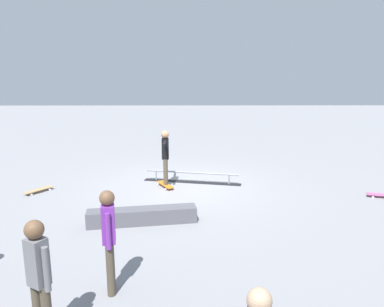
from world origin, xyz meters
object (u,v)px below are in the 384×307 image
at_px(skater_main, 165,155).
at_px(bystander_grey_shirt, 39,277).
at_px(skateboard_main, 165,185).
at_px(bystander_purple_shirt, 109,236).
at_px(loose_skateboard_pink, 384,195).
at_px(loose_skateboard_natural, 39,190).
at_px(skate_ledge, 142,216).
at_px(grind_rail, 192,178).

bearing_deg(skater_main, bystander_grey_shirt, -10.33).
bearing_deg(skateboard_main, bystander_grey_shirt, 142.58).
height_order(skater_main, bystander_grey_shirt, skater_main).
bearing_deg(bystander_purple_shirt, loose_skateboard_pink, 112.65).
bearing_deg(loose_skateboard_natural, bystander_grey_shirt, 58.83).
bearing_deg(skater_main, bystander_purple_shirt, -6.12).
relative_size(skate_ledge, skateboard_main, 2.93).
xyz_separation_m(skate_ledge, loose_skateboard_natural, (3.14, -2.13, -0.10)).
bearing_deg(skateboard_main, grind_rail, -86.76).
bearing_deg(skate_ledge, loose_skateboard_pink, -165.26).
bearing_deg(bystander_grey_shirt, bystander_purple_shirt, -88.25).
relative_size(grind_rail, bystander_purple_shirt, 1.87).
xyz_separation_m(skateboard_main, loose_skateboard_natural, (3.46, 0.45, 0.00)).
xyz_separation_m(skater_main, loose_skateboard_pink, (-5.80, 1.01, -0.88)).
bearing_deg(bystander_grey_shirt, loose_skateboard_natural, -37.04).
bearing_deg(bystander_grey_shirt, skate_ledge, -71.25).
height_order(grind_rail, skate_ledge, skate_ledge).
bearing_deg(skater_main, loose_skateboard_pink, 79.21).
relative_size(bystander_purple_shirt, loose_skateboard_pink, 1.91).
xyz_separation_m(bystander_purple_shirt, bystander_grey_shirt, (0.56, 1.05, 0.00)).
height_order(skater_main, bystander_purple_shirt, skater_main).
xyz_separation_m(bystander_purple_shirt, loose_skateboard_natural, (3.01, -4.64, -0.81)).
relative_size(bystander_grey_shirt, loose_skateboard_natural, 2.06).
height_order(skate_ledge, bystander_grey_shirt, bystander_grey_shirt).
relative_size(grind_rail, skateboard_main, 3.68).
xyz_separation_m(skateboard_main, loose_skateboard_pink, (-5.81, 0.96, 0.00)).
relative_size(skate_ledge, bystander_purple_shirt, 1.49).
height_order(skate_ledge, skateboard_main, skate_ledge).
height_order(grind_rail, bystander_purple_shirt, bystander_purple_shirt).
bearing_deg(loose_skateboard_pink, skater_main, 5.52).
distance_m(grind_rail, skate_ledge, 3.24).
relative_size(loose_skateboard_pink, loose_skateboard_natural, 1.07).
height_order(grind_rail, loose_skateboard_pink, grind_rail).
distance_m(skater_main, loose_skateboard_pink, 5.95).
bearing_deg(skateboard_main, loose_skateboard_pink, -127.52).
xyz_separation_m(skate_ledge, skater_main, (-0.34, -2.62, 0.79)).
bearing_deg(loose_skateboard_pink, skate_ledge, 30.10).
xyz_separation_m(grind_rail, bystander_purple_shirt, (1.22, 5.56, 0.75)).
height_order(skate_ledge, skater_main, skater_main).
relative_size(skate_ledge, loose_skateboard_pink, 2.84).
height_order(bystander_purple_shirt, loose_skateboard_pink, bystander_purple_shirt).
xyz_separation_m(loose_skateboard_pink, loose_skateboard_natural, (9.27, -0.51, 0.00)).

